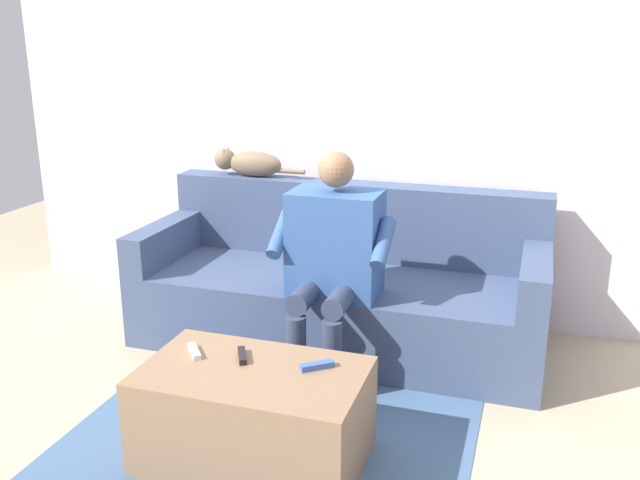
{
  "coord_description": "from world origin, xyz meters",
  "views": [
    {
      "loc": [
        -1.02,
        3.37,
        1.7
      ],
      "look_at": [
        0.0,
        0.23,
        0.71
      ],
      "focal_mm": 38.36,
      "sensor_mm": 36.0,
      "label": 1
    }
  ],
  "objects_px": {
    "coffee_table": "(254,415)",
    "remote_black": "(242,355)",
    "person_solo_seated": "(333,252)",
    "cat_on_backrest": "(248,163)",
    "remote_white": "(194,351)",
    "remote_blue": "(317,366)",
    "couch": "(340,290)"
  },
  "relations": [
    {
      "from": "couch",
      "to": "coffee_table",
      "type": "height_order",
      "value": "couch"
    },
    {
      "from": "coffee_table",
      "to": "remote_blue",
      "type": "height_order",
      "value": "remote_blue"
    },
    {
      "from": "remote_black",
      "to": "remote_white",
      "type": "bearing_deg",
      "value": 68.95
    },
    {
      "from": "couch",
      "to": "remote_black",
      "type": "distance_m",
      "value": 1.18
    },
    {
      "from": "cat_on_backrest",
      "to": "remote_blue",
      "type": "relative_size",
      "value": 4.19
    },
    {
      "from": "remote_black",
      "to": "remote_white",
      "type": "xyz_separation_m",
      "value": [
        0.21,
        0.02,
        -0.0
      ]
    },
    {
      "from": "person_solo_seated",
      "to": "remote_black",
      "type": "xyz_separation_m",
      "value": [
        0.15,
        0.78,
        -0.23
      ]
    },
    {
      "from": "coffee_table",
      "to": "remote_blue",
      "type": "xyz_separation_m",
      "value": [
        -0.24,
        -0.09,
        0.22
      ]
    },
    {
      "from": "remote_black",
      "to": "remote_blue",
      "type": "height_order",
      "value": "same"
    },
    {
      "from": "person_solo_seated",
      "to": "remote_white",
      "type": "distance_m",
      "value": 0.91
    },
    {
      "from": "coffee_table",
      "to": "person_solo_seated",
      "type": "bearing_deg",
      "value": -94.74
    },
    {
      "from": "couch",
      "to": "remote_white",
      "type": "relative_size",
      "value": 16.11
    },
    {
      "from": "person_solo_seated",
      "to": "remote_black",
      "type": "height_order",
      "value": "person_solo_seated"
    },
    {
      "from": "coffee_table",
      "to": "remote_black",
      "type": "xyz_separation_m",
      "value": [
        0.08,
        -0.08,
        0.22
      ]
    },
    {
      "from": "cat_on_backrest",
      "to": "remote_blue",
      "type": "xyz_separation_m",
      "value": [
        -0.92,
        1.45,
        -0.52
      ]
    },
    {
      "from": "couch",
      "to": "remote_black",
      "type": "height_order",
      "value": "couch"
    },
    {
      "from": "remote_blue",
      "to": "remote_white",
      "type": "distance_m",
      "value": 0.54
    },
    {
      "from": "cat_on_backrest",
      "to": "remote_black",
      "type": "xyz_separation_m",
      "value": [
        -0.6,
        1.46,
        -0.53
      ]
    },
    {
      "from": "remote_white",
      "to": "remote_black",
      "type": "bearing_deg",
      "value": 57.46
    },
    {
      "from": "person_solo_seated",
      "to": "remote_blue",
      "type": "bearing_deg",
      "value": 102.55
    },
    {
      "from": "remote_blue",
      "to": "remote_black",
      "type": "bearing_deg",
      "value": 143.22
    },
    {
      "from": "coffee_table",
      "to": "remote_white",
      "type": "distance_m",
      "value": 0.37
    },
    {
      "from": "remote_black",
      "to": "remote_white",
      "type": "distance_m",
      "value": 0.21
    },
    {
      "from": "cat_on_backrest",
      "to": "remote_black",
      "type": "bearing_deg",
      "value": 112.31
    },
    {
      "from": "couch",
      "to": "remote_blue",
      "type": "height_order",
      "value": "couch"
    },
    {
      "from": "remote_blue",
      "to": "cat_on_backrest",
      "type": "bearing_deg",
      "value": 84.27
    },
    {
      "from": "remote_blue",
      "to": "person_solo_seated",
      "type": "bearing_deg",
      "value": 64.31
    },
    {
      "from": "coffee_table",
      "to": "remote_white",
      "type": "xyz_separation_m",
      "value": [
        0.29,
        -0.06,
        0.22
      ]
    },
    {
      "from": "coffee_table",
      "to": "remote_white",
      "type": "relative_size",
      "value": 6.45
    },
    {
      "from": "coffee_table",
      "to": "remote_black",
      "type": "distance_m",
      "value": 0.25
    },
    {
      "from": "person_solo_seated",
      "to": "cat_on_backrest",
      "type": "relative_size",
      "value": 1.97
    },
    {
      "from": "remote_black",
      "to": "remote_blue",
      "type": "bearing_deg",
      "value": -116.1
    }
  ]
}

